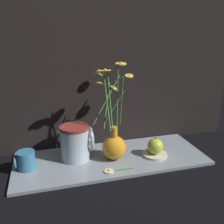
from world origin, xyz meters
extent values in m
plane|color=black|center=(0.00, 0.00, 0.00)|extent=(6.00, 6.00, 0.00)
cube|color=gray|center=(0.00, 0.00, 0.01)|extent=(0.80, 0.30, 0.01)
cube|color=black|center=(0.00, 0.17, 0.55)|extent=(1.30, 0.02, 1.10)
sphere|color=orange|center=(0.01, -0.01, 0.06)|extent=(0.10, 0.10, 0.10)
cylinder|color=orange|center=(0.01, -0.01, 0.13)|extent=(0.03, 0.03, 0.05)
cylinder|color=#4C8E3D|center=(0.02, -0.01, 0.28)|extent=(0.01, 0.03, 0.25)
cylinder|color=#EAC64C|center=(0.03, -0.02, 0.41)|extent=(0.05, 0.05, 0.01)
sphere|color=gold|center=(0.03, -0.02, 0.41)|extent=(0.01, 0.01, 0.01)
cylinder|color=#4C8E3D|center=(-0.01, -0.02, 0.27)|extent=(0.02, 0.04, 0.23)
cylinder|color=#EAC64C|center=(-0.03, -0.02, 0.38)|extent=(0.05, 0.05, 0.01)
sphere|color=gold|center=(-0.03, -0.02, 0.38)|extent=(0.01, 0.01, 0.01)
cylinder|color=#4C8E3D|center=(0.02, 0.03, 0.22)|extent=(0.08, 0.03, 0.14)
cylinder|color=#EAC64C|center=(0.03, 0.07, 0.29)|extent=(0.05, 0.05, 0.02)
sphere|color=gold|center=(0.03, 0.07, 0.29)|extent=(0.01, 0.01, 0.01)
cylinder|color=#4C8E3D|center=(-0.02, 0.01, 0.24)|extent=(0.04, 0.06, 0.18)
cylinder|color=#EAC64C|center=(-0.04, 0.02, 0.33)|extent=(0.06, 0.06, 0.02)
sphere|color=gold|center=(-0.04, 0.02, 0.33)|extent=(0.01, 0.01, 0.01)
cylinder|color=#4C8E3D|center=(-0.02, -0.02, 0.27)|extent=(0.02, 0.07, 0.23)
cylinder|color=#EAC64C|center=(-0.05, -0.02, 0.38)|extent=(0.05, 0.05, 0.01)
sphere|color=gold|center=(-0.05, -0.02, 0.38)|extent=(0.01, 0.01, 0.01)
cylinder|color=#4C8E3D|center=(-0.01, 0.05, 0.25)|extent=(0.13, 0.04, 0.20)
cylinder|color=#EAC64C|center=(-0.02, 0.11, 0.35)|extent=(0.04, 0.04, 0.02)
sphere|color=gold|center=(-0.02, 0.11, 0.35)|extent=(0.01, 0.01, 0.01)
cylinder|color=#4C8E3D|center=(0.04, -0.02, 0.26)|extent=(0.01, 0.06, 0.21)
cylinder|color=#EAC64C|center=(0.06, -0.02, 0.36)|extent=(0.04, 0.04, 0.01)
sphere|color=gold|center=(0.06, -0.02, 0.36)|extent=(0.01, 0.01, 0.01)
cylinder|color=teal|center=(-0.34, 0.00, 0.05)|extent=(0.07, 0.07, 0.07)
torus|color=teal|center=(-0.38, 0.00, 0.05)|extent=(0.01, 0.05, 0.05)
cylinder|color=silver|center=(-0.15, 0.03, 0.08)|extent=(0.12, 0.12, 0.15)
cylinder|color=maroon|center=(-0.15, 0.03, 0.15)|extent=(0.12, 0.12, 0.01)
torus|color=silver|center=(-0.08, 0.03, 0.10)|extent=(0.01, 0.10, 0.10)
cone|color=silver|center=(-0.20, 0.03, 0.15)|extent=(0.04, 0.03, 0.04)
cylinder|color=silver|center=(0.18, -0.03, 0.02)|extent=(0.10, 0.10, 0.01)
sphere|color=#B7C638|center=(0.18, -0.03, 0.06)|extent=(0.07, 0.07, 0.07)
cylinder|color=#4C3819|center=(0.18, -0.03, 0.09)|extent=(0.00, 0.00, 0.01)
cylinder|color=#4C8E3D|center=(0.01, -0.11, 0.01)|extent=(0.10, 0.01, 0.01)
cylinder|color=beige|center=(-0.04, -0.11, 0.01)|extent=(0.04, 0.04, 0.00)
sphere|color=gold|center=(-0.04, -0.11, 0.02)|extent=(0.01, 0.01, 0.01)
camera|label=1|loc=(-0.25, -0.91, 0.52)|focal=40.00mm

